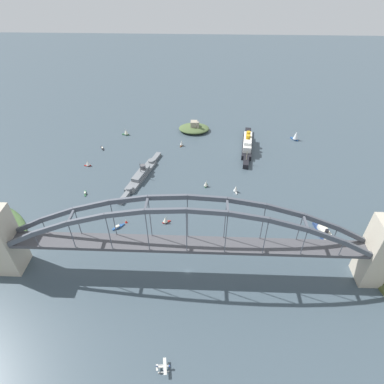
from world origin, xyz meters
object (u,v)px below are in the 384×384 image
(small_boat_1, at_px, (236,189))
(small_boat_5, at_px, (165,220))
(small_boat_2, at_px, (85,193))
(small_boat_6, at_px, (182,143))
(small_boat_3, at_px, (88,163))
(harbor_ferry_steamer, at_px, (325,235))
(small_boat_0, at_px, (118,227))
(small_boat_8, at_px, (102,148))
(harbor_arch_bridge, at_px, (187,244))
(channel_marker_buoy, at_px, (126,222))
(small_boat_4, at_px, (296,136))
(fort_island_mid_harbor, at_px, (194,128))
(ocean_liner, at_px, (247,144))
(naval_cruiser, at_px, (141,175))
(small_boat_9, at_px, (206,184))
(seaplane_taxiing_near_bridge, at_px, (164,367))
(small_boat_7, at_px, (126,132))

(small_boat_1, relative_size, small_boat_5, 1.12)
(small_boat_2, distance_m, small_boat_6, 122.40)
(small_boat_3, height_order, small_boat_5, small_boat_3)
(harbor_ferry_steamer, distance_m, small_boat_2, 210.03)
(small_boat_3, relative_size, small_boat_5, 1.08)
(small_boat_0, xyz_separation_m, small_boat_8, (-44.76, 122.10, -0.09))
(small_boat_2, bearing_deg, harbor_arch_bridge, -40.16)
(small_boat_6, xyz_separation_m, channel_marker_buoy, (-37.88, -125.72, -2.37))
(small_boat_4, relative_size, small_boat_8, 1.36)
(fort_island_mid_harbor, height_order, small_boat_1, fort_island_mid_harbor)
(ocean_liner, distance_m, harbor_ferry_steamer, 141.56)
(naval_cruiser, relative_size, small_boat_1, 11.20)
(small_boat_6, bearing_deg, small_boat_3, -154.84)
(small_boat_4, distance_m, small_boat_5, 197.75)
(small_boat_8, relative_size, small_boat_9, 1.33)
(small_boat_6, bearing_deg, naval_cruiser, -120.14)
(naval_cruiser, height_order, small_boat_0, naval_cruiser)
(small_boat_1, relative_size, small_boat_2, 0.89)
(seaplane_taxiing_near_bridge, distance_m, small_boat_7, 272.03)
(small_boat_4, height_order, small_boat_9, small_boat_4)
(small_boat_1, bearing_deg, seaplane_taxiing_near_bridge, -107.53)
(small_boat_0, distance_m, small_boat_9, 91.51)
(small_boat_8, bearing_deg, harbor_ferry_steamer, -31.13)
(small_boat_7, xyz_separation_m, small_boat_8, (-20.58, -32.62, -3.10))
(small_boat_7, bearing_deg, small_boat_0, -81.12)
(small_boat_0, height_order, channel_marker_buoy, channel_marker_buoy)
(small_boat_7, bearing_deg, ocean_liner, -10.58)
(harbor_ferry_steamer, height_order, small_boat_4, small_boat_4)
(small_boat_0, bearing_deg, small_boat_1, 27.00)
(small_boat_6, bearing_deg, small_boat_2, -132.83)
(harbor_arch_bridge, xyz_separation_m, small_boat_0, (-58.75, 41.23, -27.61))
(harbor_arch_bridge, distance_m, harbor_ferry_steamer, 115.26)
(seaplane_taxiing_near_bridge, height_order, small_boat_0, seaplane_taxiing_near_bridge)
(ocean_liner, relative_size, small_boat_1, 10.74)
(small_boat_5, bearing_deg, small_boat_1, 35.43)
(ocean_liner, distance_m, small_boat_9, 84.25)
(seaplane_taxiing_near_bridge, distance_m, small_boat_1, 165.24)
(small_boat_4, xyz_separation_m, small_boat_6, (-131.26, -18.51, -2.10))
(harbor_ferry_steamer, height_order, small_boat_9, harbor_ferry_steamer)
(small_boat_5, distance_m, small_boat_7, 160.14)
(naval_cruiser, bearing_deg, harbor_ferry_steamer, -25.53)
(harbor_arch_bridge, xyz_separation_m, ocean_liner, (57.77, 169.67, -22.99))
(channel_marker_buoy, bearing_deg, small_boat_3, 124.34)
(small_boat_2, distance_m, small_boat_5, 85.41)
(small_boat_2, distance_m, small_boat_4, 240.28)
(small_boat_2, height_order, small_boat_9, small_boat_9)
(small_boat_2, bearing_deg, small_boat_7, 82.07)
(fort_island_mid_harbor, bearing_deg, small_boat_9, -82.28)
(small_boat_3, distance_m, small_boat_9, 125.26)
(small_boat_4, relative_size, small_boat_9, 1.80)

